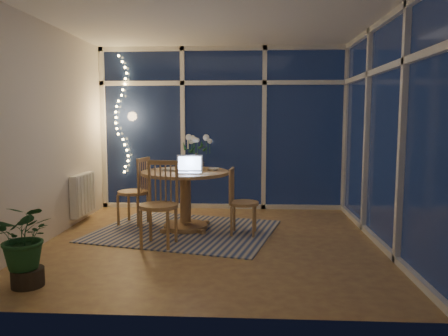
{
  "coord_description": "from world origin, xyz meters",
  "views": [
    {
      "loc": [
        0.41,
        -5.09,
        1.48
      ],
      "look_at": [
        0.11,
        0.25,
        0.86
      ],
      "focal_mm": 35.0,
      "sensor_mm": 36.0,
      "label": 1
    }
  ],
  "objects": [
    {
      "name": "radiator",
      "position": [
        -1.94,
        0.9,
        0.4
      ],
      "size": [
        0.1,
        0.7,
        0.58
      ],
      "primitive_type": "cube",
      "color": "white",
      "rests_on": "wall_left"
    },
    {
      "name": "newspapers",
      "position": [
        -0.52,
        0.64,
        0.79
      ],
      "size": [
        0.44,
        0.36,
        0.02
      ],
      "primitive_type": "cube",
      "rotation": [
        0.0,
        0.0,
        -0.2
      ],
      "color": "silver",
      "rests_on": "dining_table"
    },
    {
      "name": "fairy_lights",
      "position": [
        -1.65,
        1.88,
        1.52
      ],
      "size": [
        0.24,
        0.1,
        1.85
      ],
      "primitive_type": null,
      "color": "#FFCD66",
      "rests_on": "window_wall_back"
    },
    {
      "name": "window_wall_back",
      "position": [
        0.0,
        1.96,
        1.3
      ],
      "size": [
        4.0,
        0.1,
        2.6
      ],
      "primitive_type": "cube",
      "color": "silver",
      "rests_on": "floor"
    },
    {
      "name": "rug",
      "position": [
        -0.42,
        0.45,
        0.01
      ],
      "size": [
        2.58,
        2.25,
        0.01
      ],
      "primitive_type": "cube",
      "rotation": [
        0.0,
        0.0,
        -0.24
      ],
      "color": "beige",
      "rests_on": "floor"
    },
    {
      "name": "garden_shrubs",
      "position": [
        -0.8,
        3.4,
        0.45
      ],
      "size": [
        0.9,
        0.9,
        0.9
      ],
      "primitive_type": "sphere",
      "color": "black",
      "rests_on": "ground"
    },
    {
      "name": "potted_plant",
      "position": [
        -1.53,
        -1.49,
        0.38
      ],
      "size": [
        0.58,
        0.51,
        0.76
      ],
      "primitive_type": "imported",
      "rotation": [
        0.0,
        0.0,
        0.08
      ],
      "color": "#194723",
      "rests_on": "floor"
    },
    {
      "name": "flower_vase",
      "position": [
        -0.3,
        0.79,
        0.89
      ],
      "size": [
        0.24,
        0.24,
        0.21
      ],
      "primitive_type": "imported",
      "rotation": [
        0.0,
        0.0,
        -0.24
      ],
      "color": "silver",
      "rests_on": "dining_table"
    },
    {
      "name": "wall_right",
      "position": [
        2.0,
        0.0,
        1.3
      ],
      "size": [
        0.04,
        4.0,
        2.6
      ],
      "primitive_type": "cube",
      "color": "silver",
      "rests_on": "floor"
    },
    {
      "name": "laptop",
      "position": [
        -0.34,
        0.34,
        0.9
      ],
      "size": [
        0.34,
        0.3,
        0.24
      ],
      "primitive_type": null,
      "rotation": [
        0.0,
        0.0,
        0.04
      ],
      "color": "silver",
      "rests_on": "dining_table"
    },
    {
      "name": "window_wall_right",
      "position": [
        1.96,
        0.0,
        1.3
      ],
      "size": [
        0.1,
        4.0,
        2.6
      ],
      "primitive_type": "cube",
      "color": "silver",
      "rests_on": "floor"
    },
    {
      "name": "dining_table",
      "position": [
        -0.42,
        0.55,
        0.39
      ],
      "size": [
        1.38,
        1.38,
        0.78
      ],
      "primitive_type": "cylinder",
      "rotation": [
        0.0,
        0.0,
        -0.24
      ],
      "color": "#AD784E",
      "rests_on": "floor"
    },
    {
      "name": "garden_patio",
      "position": [
        0.5,
        5.0,
        -0.06
      ],
      "size": [
        12.0,
        6.0,
        0.1
      ],
      "primitive_type": "cube",
      "color": "black",
      "rests_on": "ground"
    },
    {
      "name": "chair_front",
      "position": [
        -0.62,
        -0.23,
        0.5
      ],
      "size": [
        0.51,
        0.51,
        1.0
      ],
      "primitive_type": "cube",
      "rotation": [
        0.0,
        0.0,
        -0.12
      ],
      "color": "#AD784E",
      "rests_on": "floor"
    },
    {
      "name": "bowl",
      "position": [
        -0.06,
        0.63,
        0.8
      ],
      "size": [
        0.18,
        0.18,
        0.04
      ],
      "primitive_type": "imported",
      "rotation": [
        0.0,
        0.0,
        -0.24
      ],
      "color": "silver",
      "rests_on": "dining_table"
    },
    {
      "name": "neighbour_roof",
      "position": [
        0.3,
        8.5,
        2.2
      ],
      "size": [
        7.0,
        3.0,
        2.2
      ],
      "primitive_type": "cube",
      "color": "#34383F",
      "rests_on": "ground"
    },
    {
      "name": "wall_back",
      "position": [
        0.0,
        2.0,
        1.3
      ],
      "size": [
        4.0,
        0.04,
        2.6
      ],
      "primitive_type": "cube",
      "color": "silver",
      "rests_on": "floor"
    },
    {
      "name": "ceiling",
      "position": [
        0.0,
        0.0,
        2.6
      ],
      "size": [
        4.0,
        4.0,
        0.0
      ],
      "primitive_type": "plane",
      "color": "silver",
      "rests_on": "wall_back"
    },
    {
      "name": "wall_front",
      "position": [
        0.0,
        -2.0,
        1.3
      ],
      "size": [
        4.0,
        0.04,
        2.6
      ],
      "primitive_type": "cube",
      "color": "silver",
      "rests_on": "floor"
    },
    {
      "name": "chair_left",
      "position": [
        -1.19,
        0.79,
        0.47
      ],
      "size": [
        0.53,
        0.53,
        0.95
      ],
      "primitive_type": "cube",
      "rotation": [
        0.0,
        0.0,
        -1.79
      ],
      "color": "#AD784E",
      "rests_on": "floor"
    },
    {
      "name": "floor",
      "position": [
        0.0,
        0.0,
        0.0
      ],
      "size": [
        4.0,
        4.0,
        0.0
      ],
      "primitive_type": "plane",
      "color": "brown",
      "rests_on": "ground"
    },
    {
      "name": "chair_right",
      "position": [
        0.35,
        0.32,
        0.43
      ],
      "size": [
        0.43,
        0.43,
        0.86
      ],
      "primitive_type": "cube",
      "rotation": [
        0.0,
        0.0,
        1.48
      ],
      "color": "#AD784E",
      "rests_on": "floor"
    },
    {
      "name": "garden_fence",
      "position": [
        0.0,
        5.5,
        0.9
      ],
      "size": [
        11.0,
        0.08,
        1.8
      ],
      "primitive_type": "cube",
      "color": "#321B12",
      "rests_on": "ground"
    },
    {
      "name": "wall_left",
      "position": [
        -2.0,
        0.0,
        1.3
      ],
      "size": [
        0.04,
        4.0,
        2.6
      ],
      "primitive_type": "cube",
      "color": "silver",
      "rests_on": "floor"
    },
    {
      "name": "phone",
      "position": [
        -0.4,
        0.45,
        0.79
      ],
      "size": [
        0.13,
        0.08,
        0.01
      ],
      "primitive_type": "cube",
      "rotation": [
        0.0,
        0.0,
        -0.25
      ],
      "color": "black",
      "rests_on": "dining_table"
    }
  ]
}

